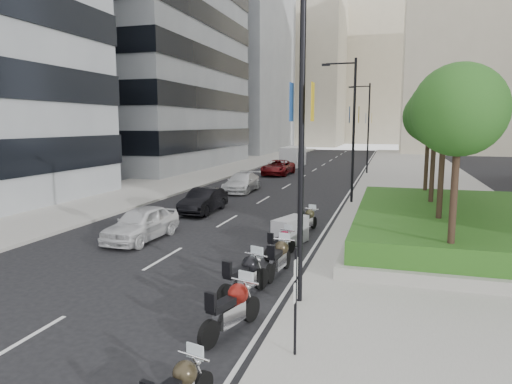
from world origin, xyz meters
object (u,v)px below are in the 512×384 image
at_px(lamp_post_1, 351,123).
at_px(motorcycle_5, 290,231).
at_px(delivery_van, 293,157).
at_px(motorcycle_1, 232,308).
at_px(lamp_post_2, 367,124).
at_px(car_a, 141,223).
at_px(parking_sign, 296,296).
at_px(motorcycle_4, 281,243).
at_px(motorcycle_2, 245,276).
at_px(motorcycle_3, 279,258).
at_px(motorcycle_6, 308,220).
at_px(car_c, 242,182).
at_px(lamp_post_0, 296,123).
at_px(car_d, 278,168).
at_px(car_b, 203,201).

bearing_deg(lamp_post_1, motorcycle_5, -97.94).
distance_m(motorcycle_5, delivery_van, 35.99).
height_order(motorcycle_1, delivery_van, delivery_van).
bearing_deg(lamp_post_2, car_a, -104.83).
bearing_deg(parking_sign, motorcycle_4, 105.69).
xyz_separation_m(motorcycle_2, car_a, (-6.40, 5.10, 0.10)).
bearing_deg(car_a, motorcycle_2, -36.17).
height_order(motorcycle_3, motorcycle_6, motorcycle_3).
bearing_deg(motorcycle_6, lamp_post_1, 5.12).
height_order(motorcycle_1, motorcycle_4, motorcycle_1).
relative_size(motorcycle_2, motorcycle_6, 1.13).
relative_size(motorcycle_5, car_c, 0.42).
height_order(lamp_post_0, motorcycle_6, lamp_post_0).
xyz_separation_m(lamp_post_0, car_d, (-8.32, 32.01, -4.32)).
relative_size(parking_sign, delivery_van, 0.45).
xyz_separation_m(car_a, car_d, (-0.44, 26.78, 0.01)).
bearing_deg(lamp_post_0, motorcycle_1, -116.38).
xyz_separation_m(lamp_post_0, motorcycle_2, (-1.48, 0.14, -4.43)).
xyz_separation_m(parking_sign, motorcycle_2, (-2.13, 3.14, -0.82)).
height_order(car_a, delivery_van, delivery_van).
relative_size(motorcycle_1, car_c, 0.48).
bearing_deg(delivery_van, parking_sign, -77.60).
bearing_deg(lamp_post_1, parking_sign, -88.12).
relative_size(motorcycle_4, motorcycle_5, 0.94).
bearing_deg(motorcycle_1, lamp_post_2, 14.81).
distance_m(lamp_post_1, delivery_van, 26.43).
bearing_deg(lamp_post_1, motorcycle_6, -98.35).
relative_size(motorcycle_4, motorcycle_6, 0.93).
height_order(lamp_post_2, car_a, lamp_post_2).
distance_m(parking_sign, delivery_van, 45.59).
distance_m(lamp_post_0, motorcycle_6, 10.04).
relative_size(motorcycle_5, car_b, 0.48).
xyz_separation_m(parking_sign, car_a, (-8.54, 8.24, -0.72)).
distance_m(car_b, car_c, 8.31).
relative_size(lamp_post_1, car_b, 2.15).
bearing_deg(delivery_van, car_a, -88.10).
xyz_separation_m(parking_sign, motorcycle_4, (-2.09, 7.44, -0.93)).
relative_size(motorcycle_4, car_d, 0.35).
bearing_deg(car_b, motorcycle_1, -63.83).
height_order(motorcycle_1, motorcycle_2, motorcycle_2).
bearing_deg(car_b, motorcycle_6, -23.45).
bearing_deg(car_a, car_b, 91.25).
distance_m(parking_sign, motorcycle_3, 5.69).
relative_size(lamp_post_0, car_b, 2.15).
bearing_deg(lamp_post_2, lamp_post_1, -90.00).
relative_size(lamp_post_1, delivery_van, 1.63).
bearing_deg(lamp_post_1, motorcycle_3, -93.92).
height_order(parking_sign, motorcycle_6, parking_sign).
xyz_separation_m(motorcycle_2, motorcycle_3, (0.48, 2.24, -0.04)).
xyz_separation_m(parking_sign, motorcycle_1, (-1.72, 0.85, -0.82)).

